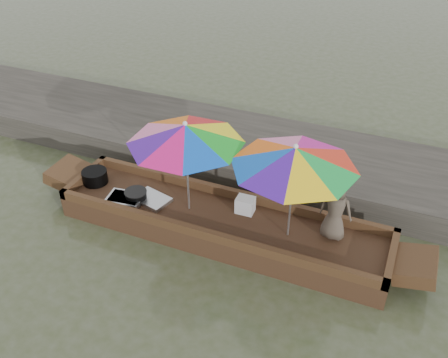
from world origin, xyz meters
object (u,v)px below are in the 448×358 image
at_px(boat_hull, 222,225).
at_px(vendor, 336,209).
at_px(umbrella_stern, 292,192).
at_px(tray_scallop, 152,199).
at_px(cooking_pot, 95,177).
at_px(tray_crayfish, 125,199).
at_px(charcoal_grill, 136,196).
at_px(supply_bag, 245,205).
at_px(umbrella_bow, 187,167).

xyz_separation_m(boat_hull, vendor, (1.68, 0.23, 0.67)).
xyz_separation_m(vendor, umbrella_stern, (-0.61, -0.23, 0.28)).
relative_size(tray_scallop, umbrella_stern, 0.32).
bearing_deg(cooking_pot, tray_crayfish, -19.68).
bearing_deg(charcoal_grill, supply_bag, 13.49).
height_order(charcoal_grill, supply_bag, supply_bag).
distance_m(tray_scallop, vendor, 2.94).
height_order(charcoal_grill, vendor, vendor).
height_order(cooking_pot, supply_bag, supply_bag).
xyz_separation_m(tray_crayfish, charcoal_grill, (0.15, 0.10, 0.04)).
bearing_deg(vendor, supply_bag, 1.44).
xyz_separation_m(boat_hull, cooking_pot, (-2.36, 0.03, 0.29)).
height_order(boat_hull, tray_scallop, tray_scallop).
relative_size(supply_bag, umbrella_stern, 0.16).
xyz_separation_m(cooking_pot, vendor, (4.05, 0.20, 0.38)).
height_order(boat_hull, tray_crayfish, tray_crayfish).
bearing_deg(charcoal_grill, boat_hull, 5.87).
bearing_deg(supply_bag, boat_hull, -137.33).
xyz_separation_m(cooking_pot, supply_bag, (2.66, 0.24, 0.02)).
relative_size(vendor, umbrella_stern, 0.56).
bearing_deg(umbrella_stern, tray_crayfish, -174.73).
bearing_deg(supply_bag, cooking_pot, -174.88).
xyz_separation_m(cooking_pot, umbrella_stern, (3.44, -0.03, 0.66)).
height_order(cooking_pot, charcoal_grill, cooking_pot).
bearing_deg(charcoal_grill, umbrella_bow, 9.54).
relative_size(supply_bag, vendor, 0.28).
bearing_deg(vendor, umbrella_stern, 23.43).
relative_size(boat_hull, charcoal_grill, 15.10).
height_order(boat_hull, charcoal_grill, charcoal_grill).
distance_m(cooking_pot, umbrella_bow, 1.92).
relative_size(tray_crayfish, umbrella_bow, 0.33).
height_order(supply_bag, umbrella_bow, umbrella_bow).
relative_size(tray_scallop, vendor, 0.58).
xyz_separation_m(tray_scallop, supply_bag, (1.50, 0.33, 0.10)).
bearing_deg(supply_bag, tray_scallop, -167.69).
distance_m(cooking_pot, tray_crayfish, 0.82).
distance_m(boat_hull, vendor, 1.83).
bearing_deg(cooking_pot, supply_bag, 5.12).
bearing_deg(supply_bag, umbrella_bow, -162.55).
bearing_deg(umbrella_stern, tray_scallop, -178.52).
bearing_deg(cooking_pot, umbrella_bow, -0.94).
bearing_deg(tray_scallop, boat_hull, 2.80).
height_order(charcoal_grill, umbrella_bow, umbrella_bow).
bearing_deg(cooking_pot, tray_scallop, -4.38).
relative_size(cooking_pot, supply_bag, 1.52).
height_order(tray_scallop, umbrella_stern, umbrella_stern).
bearing_deg(tray_crayfish, supply_bag, 15.24).
xyz_separation_m(umbrella_bow, umbrella_stern, (1.63, 0.00, 0.00)).
height_order(boat_hull, umbrella_stern, umbrella_stern).
height_order(cooking_pot, umbrella_bow, umbrella_bow).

